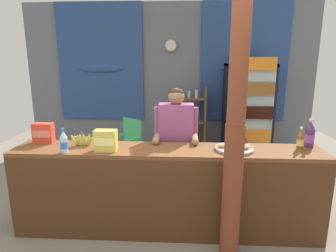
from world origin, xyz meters
name	(u,v)px	position (x,y,z in m)	size (l,w,h in m)	color
ground_plane	(162,197)	(0.00, 1.17, 0.00)	(7.63, 7.63, 0.00)	gray
back_wall_curtained	(169,80)	(0.00, 2.98, 1.47)	(5.30, 0.22, 2.84)	slate
stall_counter	(166,186)	(0.11, 0.31, 0.58)	(3.28, 0.51, 0.95)	brown
timber_post	(235,131)	(0.74, 0.00, 1.27)	(0.20, 0.18, 2.64)	brown
drink_fridge	(248,108)	(1.37, 2.45, 1.04)	(0.77, 0.70, 1.89)	black
bottle_shelf_rack	(192,124)	(0.43, 2.62, 0.71)	(0.48, 0.28, 1.39)	brown
plastic_lawn_chair	(127,141)	(-0.68, 2.24, 0.49)	(0.61, 0.61, 0.86)	#4CC675
shopkeeper	(176,136)	(0.20, 0.82, 0.98)	(0.52, 0.42, 1.55)	#28282D
soda_bottle_grape_soda	(310,135)	(1.64, 0.57, 1.09)	(0.10, 0.10, 0.31)	#56286B
soda_bottle_water	(64,142)	(-0.92, 0.23, 1.06)	(0.08, 0.08, 0.25)	silver
soda_bottle_iced_tea	(300,140)	(1.50, 0.47, 1.06)	(0.07, 0.07, 0.24)	brown
snack_box_instant_noodle	(106,141)	(-0.51, 0.31, 1.07)	(0.23, 0.13, 0.22)	#EAD14C
snack_box_crackers	(43,133)	(-1.29, 0.56, 1.07)	(0.22, 0.11, 0.22)	#E5422D
pastry_tray	(234,148)	(0.81, 0.41, 0.98)	(0.40, 0.40, 0.07)	#BCBCC1
banana_bunch	(82,140)	(-0.82, 0.48, 1.01)	(0.26, 0.06, 0.16)	#CCC14C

